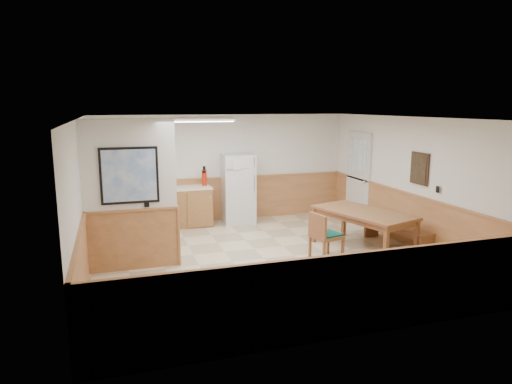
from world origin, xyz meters
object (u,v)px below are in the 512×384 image
object	(u,v)px
refrigerator	(238,189)
soap_bottle	(134,184)
dining_bench	(397,229)
dining_chair	(322,233)
dining_table	(363,216)
fire_extinguisher	(204,177)

from	to	relation	value
refrigerator	soap_bottle	xyz separation A→B (m)	(-2.34, 0.06, 0.22)
dining_bench	dining_chair	size ratio (longest dim) A/B	1.96
dining_table	dining_chair	size ratio (longest dim) A/B	2.49
refrigerator	dining_chair	xyz separation A→B (m)	(0.72, -3.00, -0.31)
fire_extinguisher	soap_bottle	xyz separation A→B (m)	(-1.57, -0.04, -0.07)
refrigerator	dining_chair	bearing A→B (deg)	-72.85
dining_table	dining_bench	bearing A→B (deg)	-19.79
dining_chair	fire_extinguisher	world-z (taller)	fire_extinguisher
dining_bench	soap_bottle	distance (m)	5.59
dining_table	refrigerator	bearing A→B (deg)	105.08
fire_extinguisher	dining_chair	bearing A→B (deg)	-80.42
fire_extinguisher	soap_bottle	size ratio (longest dim) A/B	1.80
dining_chair	fire_extinguisher	size ratio (longest dim) A/B	1.90
dining_bench	dining_table	bearing A→B (deg)	170.44
fire_extinguisher	refrigerator	bearing A→B (deg)	-23.44
dining_table	soap_bottle	size ratio (longest dim) A/B	8.49
refrigerator	dining_table	size ratio (longest dim) A/B	0.76
dining_bench	refrigerator	bearing A→B (deg)	124.89
dining_bench	fire_extinguisher	world-z (taller)	fire_extinguisher
fire_extinguisher	dining_bench	bearing A→B (deg)	-57.44
fire_extinguisher	soap_bottle	bearing A→B (deg)	165.41
dining_chair	dining_table	bearing A→B (deg)	4.97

